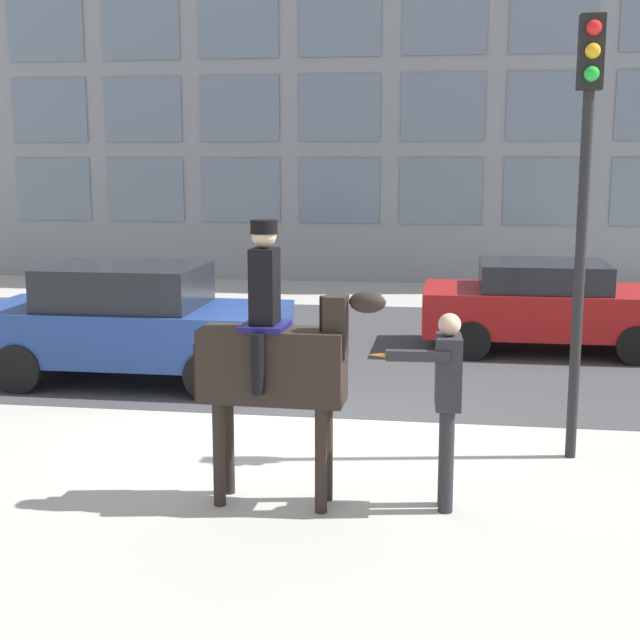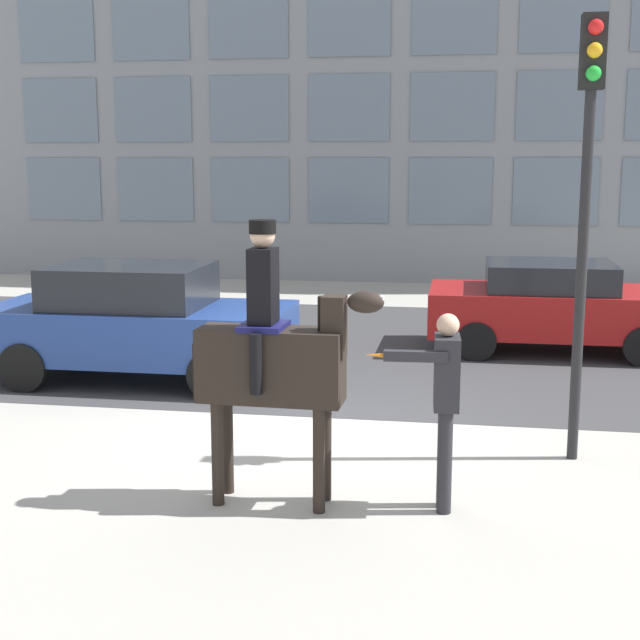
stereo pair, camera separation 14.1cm
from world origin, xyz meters
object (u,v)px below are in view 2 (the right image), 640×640
object	(u,v)px
street_car_near_lane	(137,322)
street_car_far_lane	(553,305)
mounted_horse_lead	(274,358)
pedestrian_bystander	(445,395)
traffic_light	(587,172)

from	to	relation	value
street_car_near_lane	street_car_far_lane	size ratio (longest dim) A/B	1.06
mounted_horse_lead	street_car_near_lane	world-z (taller)	mounted_horse_lead
pedestrian_bystander	street_car_far_lane	bearing A→B (deg)	-105.63
traffic_light	street_car_near_lane	bearing A→B (deg)	156.34
pedestrian_bystander	street_car_near_lane	xyz separation A→B (m)	(-4.43, 4.14, -0.21)
pedestrian_bystander	traffic_light	distance (m)	2.84
pedestrian_bystander	traffic_light	xyz separation A→B (m)	(1.32, 1.62, 1.93)
street_car_near_lane	street_car_far_lane	bearing A→B (deg)	26.40
mounted_horse_lead	street_car_far_lane	bearing A→B (deg)	68.61
mounted_horse_lead	street_car_far_lane	world-z (taller)	mounted_horse_lead
street_car_near_lane	street_car_far_lane	world-z (taller)	street_car_near_lane
mounted_horse_lead	street_car_far_lane	size ratio (longest dim) A/B	0.64
mounted_horse_lead	traffic_light	size ratio (longest dim) A/B	0.58
pedestrian_bystander	street_car_near_lane	distance (m)	6.07
pedestrian_bystander	traffic_light	size ratio (longest dim) A/B	0.40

